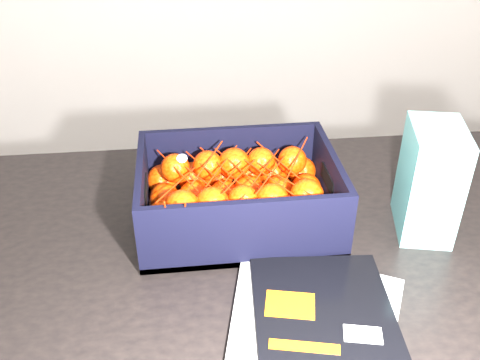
{
  "coord_description": "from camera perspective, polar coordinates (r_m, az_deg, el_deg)",
  "views": [
    {
      "loc": [
        0.1,
        -0.73,
        1.38
      ],
      "look_at": [
        0.2,
        0.08,
        0.86
      ],
      "focal_mm": 40.64,
      "sensor_mm": 36.0,
      "label": 1
    }
  ],
  "objects": [
    {
      "name": "table",
      "position": [
        1.04,
        3.22,
        -11.56
      ],
      "size": [
        1.21,
        0.81,
        0.75
      ],
      "color": "black",
      "rests_on": "ground"
    },
    {
      "name": "clementine_heap",
      "position": [
        1.01,
        -0.35,
        -1.69
      ],
      "size": [
        0.34,
        0.26,
        0.11
      ],
      "color": "#F13505",
      "rests_on": "produce_crate"
    },
    {
      "name": "magazine_stack",
      "position": [
        0.85,
        8.04,
        -14.63
      ],
      "size": [
        0.32,
        0.34,
        0.02
      ],
      "color": "#B8B9B4",
      "rests_on": "table"
    },
    {
      "name": "produce_crate",
      "position": [
        1.02,
        -0.19,
        -2.24
      ],
      "size": [
        0.36,
        0.27,
        0.13
      ],
      "color": "brown",
      "rests_on": "table"
    },
    {
      "name": "retail_carton",
      "position": [
        1.03,
        19.29,
        -0.05
      ],
      "size": [
        0.12,
        0.15,
        0.21
      ],
      "primitive_type": "cube",
      "rotation": [
        0.0,
        0.0,
        -0.23
      ],
      "color": "silver",
      "rests_on": "table"
    },
    {
      "name": "mesh_net",
      "position": [
        0.98,
        -0.6,
        0.4
      ],
      "size": [
        0.3,
        0.24,
        0.09
      ],
      "color": "red",
      "rests_on": "clementine_heap"
    }
  ]
}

